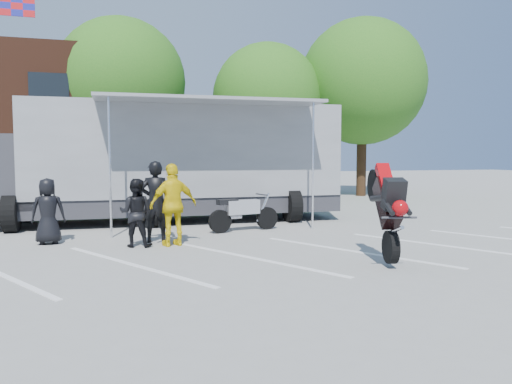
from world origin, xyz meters
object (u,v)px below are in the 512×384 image
tree_left (121,83)px  tree_mid (267,98)px  spectator_leather_c (136,213)px  spectator_leather_b (155,202)px  parked_motorcycle (244,231)px  tree_right (363,82)px  stunt_bike_rider (378,260)px  spectator_hivis (173,205)px  transporter_truck (171,221)px  spectator_leather_a (48,211)px

tree_left → tree_mid: 7.10m
spectator_leather_c → spectator_leather_b: bearing=-120.2°
parked_motorcycle → spectator_leather_c: bearing=104.8°
tree_right → stunt_bike_rider: bearing=-116.9°
tree_right → spectator_leather_b: (-11.54, -11.08, -4.87)m
spectator_leather_b → spectator_hivis: (0.37, -0.58, -0.03)m
parked_motorcycle → spectator_leather_c: 3.53m
spectator_leather_c → spectator_hivis: bearing=-170.9°
tree_mid → spectator_leather_b: 13.87m
stunt_bike_rider → tree_right: bearing=75.5°
tree_left → spectator_leather_b: 13.39m
tree_left → spectator_leather_c: (-0.04, -13.03, -4.76)m
transporter_truck → spectator_leather_b: bearing=-100.9°
transporter_truck → spectator_leather_b: (-0.80, -3.76, 1.00)m
tree_mid → parked_motorcycle: tree_mid is taller
spectator_leather_a → spectator_leather_b: size_ratio=0.80×
tree_left → transporter_truck: bearing=-81.8°
stunt_bike_rider → spectator_leather_c: (-4.71, 2.90, 0.80)m
parked_motorcycle → spectator_leather_a: 5.16m
tree_left → stunt_bike_rider: tree_left is taller
tree_mid → spectator_leather_c: size_ratio=4.79×
tree_left → spectator_hivis: (0.83, -13.16, -4.59)m
tree_right → spectator_leather_a: (-14.05, -10.58, -5.08)m
spectator_leather_c → spectator_hivis: 0.89m
tree_mid → transporter_truck: bearing=-126.3°
tree_right → spectator_hivis: 16.87m
tree_mid → spectator_hivis: size_ratio=3.93×
spectator_leather_a → spectator_hivis: (2.87, -1.08, 0.18)m
spectator_leather_a → tree_left: bearing=-102.1°
transporter_truck → parked_motorcycle: transporter_truck is taller
tree_right → transporter_truck: (-10.74, -7.31, -5.88)m
tree_right → tree_mid: bearing=174.3°
tree_mid → tree_right: 5.11m
parked_motorcycle → tree_right: bearing=-54.9°
parked_motorcycle → tree_left: bearing=2.0°
stunt_bike_rider → spectator_leather_b: bearing=153.9°
tree_right → parked_motorcycle: 14.63m
spectator_leather_b → spectator_leather_c: 0.70m
transporter_truck → stunt_bike_rider: transporter_truck is taller
tree_left → spectator_leather_a: size_ratio=5.40×
tree_right → spectator_leather_b: 16.72m
tree_mid → stunt_bike_rider: 15.90m
tree_right → spectator_hivis: size_ratio=4.67×
spectator_leather_a → spectator_hivis: 3.07m
spectator_leather_b → spectator_leather_c: spectator_leather_b is taller
spectator_leather_a → spectator_hivis: bearing=157.0°
tree_right → spectator_hivis: (-11.17, -11.66, -4.90)m
parked_motorcycle → spectator_leather_b: (-2.55, -1.14, 1.00)m
tree_left → transporter_truck: size_ratio=0.73×
spectator_leather_a → spectator_leather_c: (2.01, -0.95, 0.00)m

